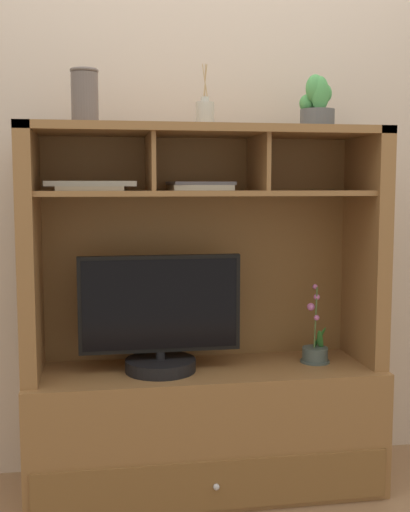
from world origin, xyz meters
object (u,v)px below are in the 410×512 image
(tv_monitor, at_px, (160,323))
(diffuser_bottle, at_px, (205,113))
(potted_orchid, at_px, (315,351))
(magazine_stack_left, at_px, (92,186))
(magazine_stack_centre, at_px, (200,186))
(media_console, at_px, (205,381))
(ceramic_vase, at_px, (85,97))
(potted_succulent, at_px, (317,106))

(tv_monitor, distance_m, diffuser_bottle, 0.82)
(potted_orchid, relative_size, magazine_stack_left, 0.94)
(tv_monitor, distance_m, magazine_stack_centre, 0.55)
(potted_orchid, height_order, diffuser_bottle, diffuser_bottle)
(media_console, distance_m, diffuser_bottle, 1.05)
(tv_monitor, xyz_separation_m, ceramic_vase, (-0.27, 0.03, 0.85))
(tv_monitor, relative_size, magazine_stack_left, 1.83)
(potted_orchid, xyz_separation_m, magazine_stack_centre, (-0.46, 0.05, 0.66))
(media_console, height_order, ceramic_vase, ceramic_vase)
(diffuser_bottle, bearing_deg, magazine_stack_left, -174.06)
(magazine_stack_left, bearing_deg, magazine_stack_centre, 12.19)
(potted_orchid, relative_size, ceramic_vase, 1.56)
(magazine_stack_left, distance_m, ceramic_vase, 0.33)
(media_console, height_order, potted_succulent, potted_succulent)
(tv_monitor, xyz_separation_m, magazine_stack_centre, (0.17, 0.08, 0.52))
(media_console, xyz_separation_m, magazine_stack_centre, (-0.01, 0.03, 0.77))
(magazine_stack_left, height_order, potted_succulent, potted_succulent)
(potted_orchid, bearing_deg, magazine_stack_left, -177.64)
(magazine_stack_centre, height_order, diffuser_bottle, diffuser_bottle)
(magazine_stack_centre, bearing_deg, media_console, -67.75)
(media_console, distance_m, potted_orchid, 0.46)
(potted_orchid, distance_m, ceramic_vase, 1.34)
(media_console, height_order, diffuser_bottle, diffuser_bottle)
(tv_monitor, bearing_deg, potted_succulent, 3.67)
(diffuser_bottle, bearing_deg, magazine_stack_centre, 107.20)
(potted_succulent, relative_size, ceramic_vase, 1.01)
(potted_succulent, bearing_deg, ceramic_vase, -179.30)
(diffuser_bottle, bearing_deg, potted_orchid, -1.05)
(ceramic_vase, bearing_deg, potted_succulent, 0.70)
(magazine_stack_left, bearing_deg, tv_monitor, 3.24)
(magazine_stack_left, bearing_deg, potted_succulent, 3.55)
(magazine_stack_left, bearing_deg, diffuser_bottle, 5.94)
(media_console, distance_m, potted_succulent, 1.17)
(media_console, height_order, magazine_stack_left, media_console)
(potted_succulent, bearing_deg, potted_orchid, -70.62)
(diffuser_bottle, distance_m, ceramic_vase, 0.45)
(media_console, bearing_deg, ceramic_vase, -178.44)
(magazine_stack_left, relative_size, potted_succulent, 1.65)
(tv_monitor, xyz_separation_m, magazine_stack_left, (-0.25, -0.01, 0.52))
(tv_monitor, height_order, potted_succulent, potted_succulent)
(potted_orchid, height_order, magazine_stack_left, magazine_stack_left)
(potted_orchid, bearing_deg, magazine_stack_centre, 173.48)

